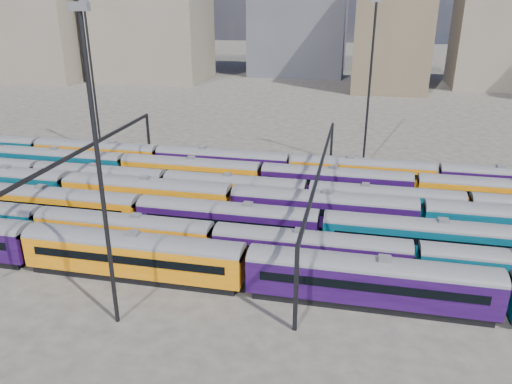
% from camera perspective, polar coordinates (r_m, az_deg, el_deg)
% --- Properties ---
extents(ground, '(500.00, 500.00, 0.00)m').
position_cam_1_polar(ground, '(61.89, -2.21, -3.24)').
color(ground, '#423D38').
rests_on(ground, ground).
extents(rake_0, '(112.06, 3.28, 5.54)m').
position_cam_1_polar(rake_0, '(50.09, -13.87, -6.54)').
color(rake_0, black).
rests_on(rake_0, ground).
extents(rake_1, '(120.27, 2.93, 4.94)m').
position_cam_1_polar(rake_1, '(52.09, -4.88, -5.18)').
color(rake_1, black).
rests_on(rake_1, ground).
extents(rake_2, '(105.08, 3.08, 5.19)m').
position_cam_1_polar(rake_2, '(56.33, -3.33, -2.83)').
color(rake_2, black).
rests_on(rake_2, ground).
extents(rake_3, '(132.68, 3.23, 5.46)m').
position_cam_1_polar(rake_3, '(60.88, -2.81, -0.74)').
color(rake_3, black).
rests_on(rake_3, ground).
extents(rake_4, '(134.86, 2.82, 4.73)m').
position_cam_1_polar(rake_4, '(63.98, 14.54, -0.67)').
color(rake_4, black).
rests_on(rake_4, ground).
extents(rake_5, '(123.75, 3.02, 5.08)m').
position_cam_1_polar(rake_5, '(76.32, -14.86, 3.09)').
color(rake_5, black).
rests_on(rake_5, ground).
extents(rake_6, '(124.07, 3.03, 5.10)m').
position_cam_1_polar(rake_6, '(73.83, 3.89, 3.16)').
color(rake_6, black).
rests_on(rake_6, ground).
extents(gantry_1, '(0.35, 40.35, 8.03)m').
position_cam_1_polar(gantry_1, '(66.96, -19.17, 3.73)').
color(gantry_1, black).
rests_on(gantry_1, ground).
extents(gantry_2, '(0.35, 40.35, 8.03)m').
position_cam_1_polar(gantry_2, '(57.81, 7.36, 2.02)').
color(gantry_2, black).
rests_on(gantry_2, ground).
extents(mast_1, '(1.40, 0.50, 25.60)m').
position_cam_1_polar(mast_1, '(88.96, -18.23, 12.82)').
color(mast_1, black).
rests_on(mast_1, ground).
extents(mast_2, '(1.40, 0.50, 25.60)m').
position_cam_1_polar(mast_2, '(39.43, -17.52, 2.79)').
color(mast_2, black).
rests_on(mast_2, ground).
extents(mast_3, '(1.40, 0.50, 25.60)m').
position_cam_1_polar(mast_3, '(79.29, 12.90, 12.38)').
color(mast_3, black).
rests_on(mast_3, ground).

